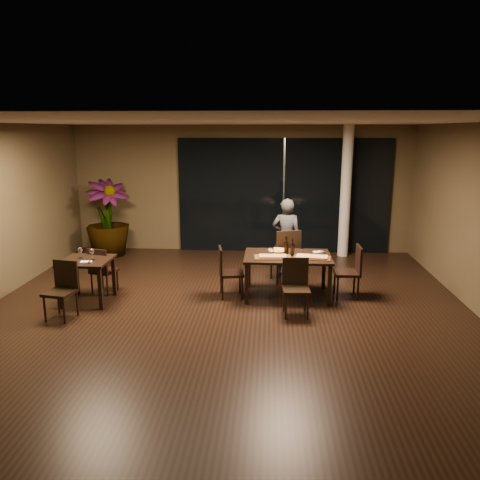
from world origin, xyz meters
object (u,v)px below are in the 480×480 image
side_table (87,267)px  bottle_a (287,245)px  chair_main_left (227,269)px  chair_side_near (63,286)px  chair_main_near (296,284)px  chair_side_far (101,268)px  chair_main_right (352,269)px  main_table (287,259)px  bottle_b (293,247)px  bottle_c (286,245)px  diner (286,238)px  potted_plant (108,218)px  chair_main_far (286,253)px

side_table → bottle_a: size_ratio=2.51×
chair_main_left → chair_side_near: bearing=103.1°
chair_side_near → chair_main_near: bearing=16.7°
chair_main_left → chair_side_far: bearing=79.3°
chair_main_right → side_table: bearing=-84.1°
chair_main_left → side_table: bearing=89.4°
main_table → bottle_a: bottle_a is taller
chair_main_right → chair_side_near: 4.81m
bottle_b → chair_main_near: bearing=-88.3°
chair_main_right → bottle_c: (-1.15, 0.09, 0.39)m
chair_main_left → bottle_a: 1.13m
diner → bottle_a: size_ratio=4.93×
side_table → diner: diner is taller
chair_main_right → bottle_b: bottle_b is taller
bottle_c → chair_main_right: bearing=-4.6°
chair_main_right → bottle_a: bottle_a is taller
chair_main_right → diner: 1.63m
side_table → chair_side_far: 0.45m
chair_side_near → diner: bearing=44.7°
chair_side_near → bottle_a: size_ratio=2.81×
potted_plant → bottle_c: size_ratio=5.58×
diner → bottle_c: 1.08m
main_table → bottle_b: size_ratio=4.91×
potted_plant → bottle_b: size_ratio=5.79×
chair_main_left → bottle_b: (1.14, 0.09, 0.40)m
chair_side_near → potted_plant: (-0.55, 3.70, 0.38)m
bottle_a → side_table: bearing=-170.1°
chair_main_left → chair_side_near: chair_main_left is taller
chair_main_far → chair_main_near: chair_main_far is taller
main_table → chair_main_near: chair_main_near is taller
main_table → potted_plant: 4.80m
potted_plant → bottle_a: (4.06, -2.44, 0.03)m
potted_plant → chair_main_left: bearing=-41.1°
chair_main_left → chair_main_right: 2.19m
chair_main_right → bottle_b: size_ratio=3.03×
chair_main_near → bottle_a: bearing=95.2°
chair_main_left → chair_main_right: (2.18, 0.14, 0.01)m
diner → bottle_b: diner is taller
side_table → bottle_c: bearing=10.5°
bottle_a → bottle_c: bearing=104.3°
chair_main_right → potted_plant: potted_plant is taller
diner → main_table: bearing=98.5°
chair_side_near → diner: size_ratio=0.57×
potted_plant → bottle_c: potted_plant is taller
side_table → bottle_c: (3.37, 0.63, 0.29)m
chair_side_far → chair_main_right: bearing=-163.2°
chair_main_right → main_table: bearing=-89.1°
chair_side_far → bottle_c: size_ratio=2.68×
chair_side_far → chair_side_near: bearing=93.6°
chair_main_near → chair_side_far: size_ratio=1.06×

